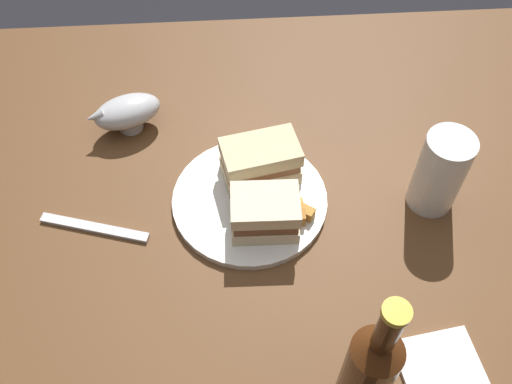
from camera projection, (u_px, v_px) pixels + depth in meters
name	position (u px, v px, depth m)	size (l,w,h in m)	color
ground_plane	(260.00, 361.00, 1.55)	(6.00, 6.00, 0.00)	black
dining_table	(261.00, 301.00, 1.25)	(1.18, 0.96, 0.76)	brown
plate	(250.00, 202.00, 0.93)	(0.25, 0.25, 0.01)	white
sandwich_half_left	(264.00, 213.00, 0.87)	(0.11, 0.08, 0.07)	beige
sandwich_half_right	(261.00, 161.00, 0.93)	(0.14, 0.10, 0.07)	beige
potato_wedge_front	(270.00, 212.00, 0.90)	(0.04, 0.02, 0.02)	#AD702D
potato_wedge_middle	(290.00, 217.00, 0.89)	(0.05, 0.02, 0.02)	#AD702D
potato_wedge_back	(299.00, 209.00, 0.90)	(0.05, 0.02, 0.02)	#B77F33
potato_wedge_left_edge	(281.00, 208.00, 0.91)	(0.04, 0.02, 0.02)	#AD702D
potato_wedge_right_edge	(291.00, 206.00, 0.91)	(0.04, 0.02, 0.02)	gold
potato_wedge_stray	(272.00, 201.00, 0.92)	(0.05, 0.02, 0.01)	#AD702D
pint_glass	(438.00, 176.00, 0.89)	(0.08, 0.08, 0.15)	white
gravy_boat	(126.00, 112.00, 1.00)	(0.14, 0.11, 0.07)	#B7B7BC
cider_bottle	(370.00, 369.00, 0.67)	(0.06, 0.06, 0.27)	#47230F
napkin	(440.00, 365.00, 0.77)	(0.11, 0.09, 0.01)	white
fork	(94.00, 228.00, 0.91)	(0.18, 0.02, 0.01)	silver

